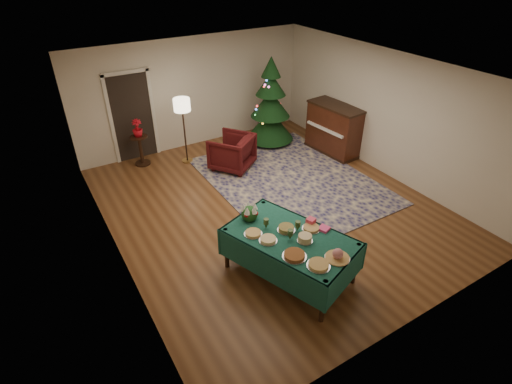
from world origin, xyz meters
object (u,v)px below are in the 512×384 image
gift_box (311,221)px  side_table (141,151)px  buffet_table (290,244)px  piano (334,130)px  floor_lamp (182,109)px  christmas_tree (270,106)px  armchair (232,150)px  potted_plant (138,132)px

gift_box → side_table: bearing=104.8°
buffet_table → piano: size_ratio=1.53×
floor_lamp → side_table: floor_lamp is taller
side_table → christmas_tree: bearing=-9.2°
side_table → piano: (4.32, -1.85, 0.25)m
buffet_table → side_table: bearing=99.5°
armchair → side_table: bearing=-72.2°
buffet_table → armchair: 3.73m
buffet_table → piano: bearing=41.0°
gift_box → buffet_table: bearing=-168.4°
armchair → potted_plant: (-1.75, 1.29, 0.39)m
side_table → potted_plant: potted_plant is taller
gift_box → piano: 4.25m
buffet_table → floor_lamp: 4.54m
christmas_tree → buffet_table: bearing=-119.6°
buffet_table → gift_box: gift_box is taller
buffet_table → side_table: (-0.82, 4.90, -0.27)m
side_table → christmas_tree: (3.30, -0.53, 0.66)m
floor_lamp → side_table: 1.45m
armchair → floor_lamp: 1.46m
gift_box → christmas_tree: bearing=64.7°
gift_box → piano: piano is taller
gift_box → piano: (3.05, 2.95, -0.22)m
piano → armchair: bearing=167.6°
floor_lamp → potted_plant: 1.17m
gift_box → potted_plant: 4.97m
armchair → floor_lamp: (-0.78, 0.87, 0.88)m
floor_lamp → armchair: bearing=-48.1°
floor_lamp → buffet_table: bearing=-92.0°
gift_box → armchair: 3.57m
buffet_table → piano: 4.64m
potted_plant → christmas_tree: size_ratio=0.18×
potted_plant → christmas_tree: bearing=-9.2°
floor_lamp → piano: floor_lamp is taller
buffet_table → gift_box: bearing=11.6°
floor_lamp → piano: bearing=-23.1°
buffet_table → christmas_tree: size_ratio=1.00×
armchair → potted_plant: potted_plant is taller
gift_box → potted_plant: potted_plant is taller
potted_plant → piano: 4.71m
armchair → christmas_tree: christmas_tree is taller
christmas_tree → gift_box: bearing=-115.3°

